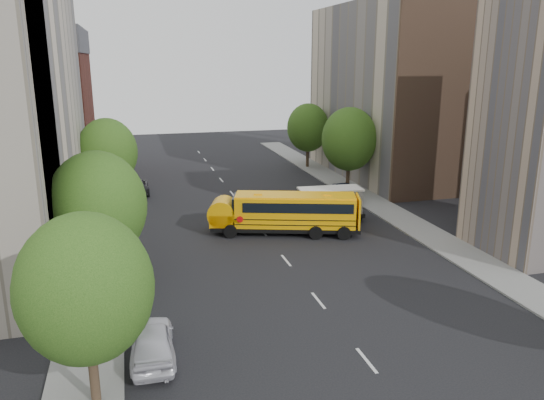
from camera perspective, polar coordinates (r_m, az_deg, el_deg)
name	(u,v)px	position (r m, az deg, el deg)	size (l,w,h in m)	color
ground	(278,250)	(35.84, 0.60, -5.40)	(120.00, 120.00, 0.00)	black
sidewalk_left	(102,240)	(39.40, -17.83, -4.14)	(3.00, 80.00, 0.12)	slate
sidewalk_right	(396,216)	(44.43, 13.23, -1.66)	(3.00, 80.00, 0.12)	slate
lane_markings	(246,210)	(45.06, -2.85, -1.11)	(0.15, 64.00, 0.01)	silver
building_left_redbrick	(40,117)	(61.26, -23.66, 8.14)	(10.00, 15.00, 13.00)	maroon
building_right_far	(389,92)	(59.05, 12.47, 11.26)	(10.00, 22.00, 18.00)	beige
building_right_sidewall	(448,100)	(49.57, 18.39, 10.21)	(10.10, 0.30, 18.00)	brown
street_tree_0	(86,289)	(20.01, -19.42, -8.99)	(4.80, 4.80, 7.41)	#38281C
street_tree_1	(98,206)	(29.36, -18.25, -0.65)	(5.12, 5.12, 7.90)	#38281C
street_tree_2	(107,152)	(46.98, -17.28, 4.93)	(4.99, 4.99, 7.71)	#38281C
street_tree_4	(349,139)	(51.06, 8.30, 6.49)	(5.25, 5.25, 8.10)	#38281C
street_tree_5	(308,128)	(62.19, 3.89, 7.77)	(4.86, 4.86, 7.51)	#38281C
school_bus	(284,211)	(38.67, 1.31, -1.21)	(10.99, 5.62, 3.04)	black
safari_truck	(325,204)	(41.93, 5.68, -0.42)	(6.30, 2.65, 2.64)	black
parked_car_0	(152,341)	(23.96, -12.78, -14.62)	(1.88, 4.67, 1.59)	silver
parked_car_1	(128,201)	(46.89, -15.21, -0.11)	(1.46, 4.20, 1.38)	silver
parked_car_2	(136,186)	(52.16, -14.39, 1.44)	(2.28, 4.95, 1.38)	black
parked_car_4	(346,192)	(48.63, 8.00, 0.88)	(1.76, 4.39, 1.49)	#2E3751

